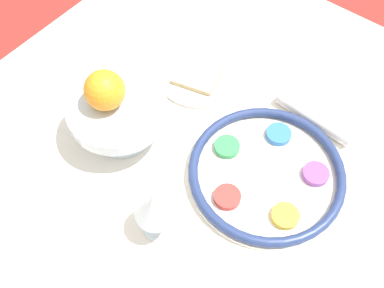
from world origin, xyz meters
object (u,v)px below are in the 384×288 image
Objects in this scene: wine_glass at (154,206)px; napkin_roll at (315,117)px; seder_plate at (266,173)px; bread_plate at (198,76)px; orange_fruit at (105,90)px; fruit_stand at (118,112)px.

napkin_roll is (-0.11, -0.40, -0.08)m from wine_glass.
bread_plate is (0.27, -0.13, -0.01)m from seder_plate.
napkin_roll is at bearing -168.68° from bread_plate.
wine_glass is 1.68× the size of orange_fruit.
napkin_roll is (-0.01, -0.18, 0.00)m from seder_plate.
wine_glass is 0.40m from bread_plate.
napkin_roll reaches higher than seder_plate.
bread_plate is at bearing -98.02° from fruit_stand.
fruit_stand reaches higher than seder_plate.
orange_fruit is at bearing 24.33° from fruit_stand.
wine_glass reaches higher than seder_plate.
fruit_stand reaches higher than napkin_roll.
bread_plate is (-0.03, -0.23, -0.07)m from fruit_stand.
wine_glass is at bearing 65.41° from seder_plate.
fruit_stand is 0.07m from orange_fruit.
fruit_stand is 0.24m from bread_plate.
fruit_stand is 2.53× the size of orange_fruit.
seder_plate reaches higher than bread_plate.
orange_fruit is at bearing -27.14° from wine_glass.
orange_fruit is (0.02, 0.01, 0.07)m from fruit_stand.
bread_plate is at bearing 11.32° from napkin_roll.
orange_fruit reaches higher than napkin_roll.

